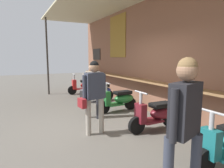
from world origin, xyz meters
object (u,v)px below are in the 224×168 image
at_px(shopper_passing, 92,85).
at_px(scooter_maroon, 157,114).
at_px(scooter_red, 84,86).
at_px(scooter_green, 120,99).
at_px(shopper_browsing, 185,116).
at_px(scooter_blue, 99,91).
at_px(shopper_with_handbag, 94,90).

bearing_deg(shopper_passing, scooter_maroon, 55.44).
bearing_deg(scooter_red, scooter_green, 93.12).
bearing_deg(shopper_browsing, scooter_blue, 149.11).
height_order(shopper_with_handbag, shopper_browsing, shopper_browsing).
height_order(scooter_red, shopper_passing, shopper_passing).
height_order(shopper_with_handbag, shopper_passing, shopper_with_handbag).
relative_size(scooter_maroon, shopper_passing, 0.88).
bearing_deg(scooter_red, scooter_blue, 93.12).
distance_m(scooter_green, scooter_maroon, 1.81).
relative_size(scooter_red, scooter_green, 1.00).
relative_size(scooter_blue, scooter_green, 1.00).
distance_m(scooter_red, shopper_with_handbag, 5.04).
bearing_deg(shopper_passing, scooter_green, 126.02).
distance_m(scooter_maroon, shopper_with_handbag, 1.62).
bearing_deg(scooter_red, shopper_with_handbag, 76.44).
height_order(scooter_green, shopper_with_handbag, shopper_with_handbag).
height_order(scooter_green, shopper_browsing, shopper_browsing).
bearing_deg(scooter_green, shopper_browsing, 68.87).
bearing_deg(shopper_browsing, shopper_with_handbag, 165.23).
bearing_deg(scooter_blue, scooter_green, 88.38).
bearing_deg(scooter_green, scooter_maroon, 88.13).
xyz_separation_m(scooter_blue, scooter_maroon, (3.45, 0.00, 0.00)).
height_order(scooter_red, shopper_with_handbag, shopper_with_handbag).
relative_size(scooter_maroon, shopper_browsing, 0.81).
height_order(scooter_blue, scooter_green, same).
distance_m(scooter_green, shopper_browsing, 4.10).
bearing_deg(scooter_blue, scooter_red, -91.62).
bearing_deg(shopper_passing, shopper_browsing, 16.74).
distance_m(scooter_blue, shopper_browsing, 5.66).
height_order(scooter_blue, shopper_passing, shopper_passing).
relative_size(scooter_red, scooter_blue, 1.00).
distance_m(scooter_blue, shopper_with_handbag, 3.39).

